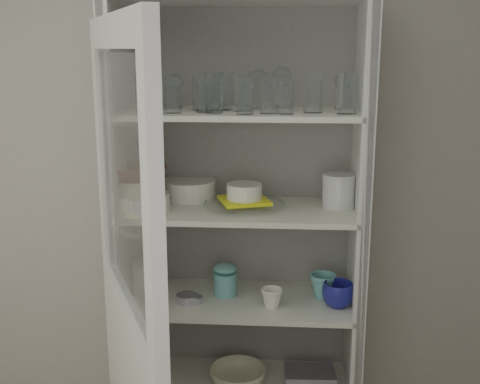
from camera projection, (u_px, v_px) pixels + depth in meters
The scene contains 37 objects.
wall_back at pixel (199, 185), 2.71m from camera, with size 3.60×0.02×2.60m, color #9B9991.
pantry_cabinet at pixel (241, 274), 2.62m from camera, with size 1.00×0.45×2.10m.
cupboard_door at pixel (133, 368), 1.98m from camera, with size 0.41×0.83×2.00m.
tumbler_0 at pixel (172, 95), 2.27m from camera, with size 0.07×0.07×0.13m, color silver.
tumbler_1 at pixel (145, 94), 2.25m from camera, with size 0.08×0.08×0.15m, color silver.
tumbler_2 at pixel (214, 95), 2.27m from camera, with size 0.07×0.07×0.14m, color silver.
tumbler_3 at pixel (245, 96), 2.23m from camera, with size 0.07×0.07×0.13m, color silver.
tumbler_4 at pixel (286, 97), 2.24m from camera, with size 0.06×0.06×0.13m, color silver.
tumbler_5 at pixel (269, 96), 2.25m from camera, with size 0.07×0.07×0.13m, color silver.
tumbler_6 at pixel (347, 93), 2.24m from camera, with size 0.08×0.08×0.15m, color silver.
tumbler_7 at pixel (154, 92), 2.40m from camera, with size 0.07×0.07×0.14m, color silver.
tumbler_8 at pixel (201, 93), 2.38m from camera, with size 0.07×0.07×0.14m, color silver.
tumbler_9 at pixel (214, 91), 2.36m from camera, with size 0.08×0.08×0.15m, color silver.
tumbler_10 at pixel (223, 91), 2.39m from camera, with size 0.07×0.07×0.15m, color silver.
tumbler_11 at pixel (242, 91), 2.34m from camera, with size 0.08×0.08×0.15m, color silver.
goblet_0 at pixel (176, 90), 2.46m from camera, with size 0.07×0.07×0.15m, color silver, non-canonical shape.
goblet_1 at pixel (259, 87), 2.44m from camera, with size 0.08×0.08×0.17m, color silver, non-canonical shape.
goblet_2 at pixel (282, 86), 2.46m from camera, with size 0.08×0.08×0.18m, color silver, non-canonical shape.
goblet_3 at pixel (342, 89), 2.43m from camera, with size 0.07×0.07×0.16m, color silver, non-canonical shape.
plate_stack_front at pixel (138, 202), 2.44m from camera, with size 0.26×0.26×0.07m, color white.
plate_stack_back at pixel (189, 189), 2.62m from camera, with size 0.23×0.23×0.08m, color white.
cream_bowl at pixel (137, 186), 2.42m from camera, with size 0.19×0.19×0.06m, color beige.
terracotta_bowl at pixel (137, 172), 2.41m from camera, with size 0.24×0.24×0.06m, color #542115.
glass_platter at pixel (244, 204), 2.50m from camera, with size 0.34×0.34×0.02m, color silver.
yellow_trivet at pixel (244, 200), 2.49m from camera, with size 0.19×0.19×0.01m, color #FFF21D.
white_ramekin at pixel (244, 191), 2.48m from camera, with size 0.15×0.15×0.06m, color white.
grey_bowl_stack at pixel (339, 191), 2.47m from camera, with size 0.14×0.14×0.14m, color silver.
mug_blue at pixel (338, 295), 2.48m from camera, with size 0.13×0.13×0.10m, color navy.
mug_teal at pixel (323, 286), 2.56m from camera, with size 0.11×0.11×0.10m, color teal.
mug_white at pixel (272, 298), 2.47m from camera, with size 0.09×0.09×0.08m, color white.
teal_jar at pixel (225, 282), 2.59m from camera, with size 0.10×0.10×0.12m.
measuring_cups at pixel (187, 298), 2.52m from camera, with size 0.09×0.09×0.04m, color silver.
white_canister at pixel (146, 278), 2.60m from camera, with size 0.12×0.12×0.14m, color white.
cream_dish at pixel (238, 376), 2.64m from camera, with size 0.24×0.24×0.08m, color beige.
tin_box at pixel (310, 377), 2.64m from camera, with size 0.22×0.15×0.07m, color #9593A4.
tumbler_12 at pixel (313, 93), 2.28m from camera, with size 0.07×0.07×0.15m, color silver.
tumbler_13 at pixel (204, 96), 2.30m from camera, with size 0.06×0.06×0.13m, color silver.
Camera 1 is at (0.37, -1.12, 1.90)m, focal length 45.00 mm.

